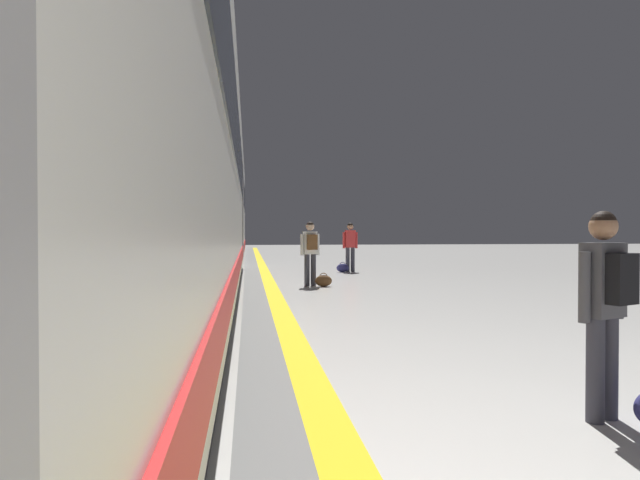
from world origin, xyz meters
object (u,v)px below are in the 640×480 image
Objects in this scene: passenger_far at (350,243)px; high_speed_train at (79,117)px; passenger_mid at (310,248)px; duffel_bag_far at (343,268)px; passenger_near at (605,297)px; duffel_bag_mid at (323,281)px.

high_speed_train is at bearing -111.08° from passenger_far.
duffel_bag_far is (1.68, 4.61, -0.85)m from passenger_mid.
passenger_near is 0.90× the size of passenger_far.
duffel_bag_mid is 0.25× the size of passenger_far.
duffel_bag_mid is at bearing 67.28° from high_speed_train.
high_speed_train is 81.44× the size of duffel_bag_far.
passenger_near is 15.16m from passenger_far.
passenger_far is 3.97× the size of duffel_bag_far.
passenger_far is at bearing 68.92° from high_speed_train.
passenger_mid is at bearing -110.01° from duffel_bag_far.
passenger_far is at bearing 67.68° from passenger_mid.
duffel_bag_mid is at bearing -35.13° from passenger_mid.
passenger_near reaches higher than duffel_bag_far.
duffel_bag_mid is 1.00× the size of duffel_bag_far.
duffel_bag_far is at bearing 69.76° from high_speed_train.
passenger_mid reaches higher than duffel_bag_mid.
passenger_near is 3.59× the size of duffel_bag_mid.
passenger_mid reaches higher than passenger_near.
passenger_near is at bearing -85.95° from duffel_bag_mid.
passenger_far is (0.97, 15.13, 0.08)m from passenger_near.
duffel_bag_far is (1.36, 4.83, 0.00)m from duffel_bag_mid.
duffel_bag_far is at bearing -140.97° from passenger_far.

